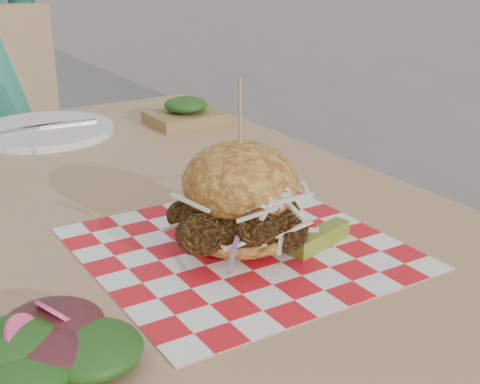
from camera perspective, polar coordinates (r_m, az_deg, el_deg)
The scene contains 8 objects.
patio_table at distance 1.03m, azimuth -9.25°, elevation -4.69°, with size 0.80×1.20×0.75m.
patio_chair at distance 1.92m, azimuth -19.57°, elevation 2.65°, with size 0.51×0.52×0.95m.
paper_liner at distance 0.83m, azimuth -0.00°, elevation -4.81°, with size 0.36×0.36×0.00m, color red.
sandwich at distance 0.80m, azimuth -0.00°, elevation -0.99°, with size 0.18×0.18×0.21m.
pickle_spear at distance 0.83m, azimuth 6.87°, elevation -3.91°, with size 0.10×0.02×0.02m, color olive.
side_salad at distance 0.64m, azimuth -15.99°, elevation -12.66°, with size 0.14×0.14×0.05m.
place_setting at distance 1.37m, azimuth -16.38°, elevation 5.04°, with size 0.27×0.27×0.02m.
kraft_tray at distance 1.39m, azimuth -4.63°, elevation 6.73°, with size 0.15×0.12×0.06m.
Camera 1 is at (-0.19, -0.70, 1.11)m, focal length 50.00 mm.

